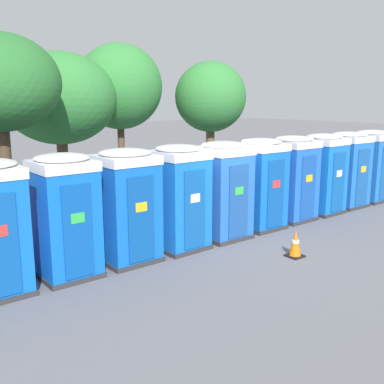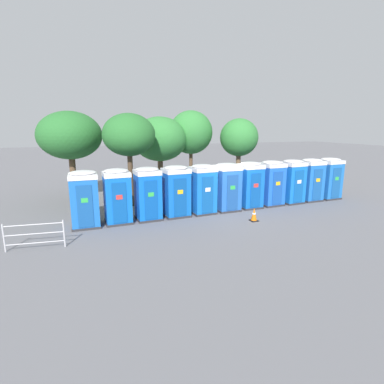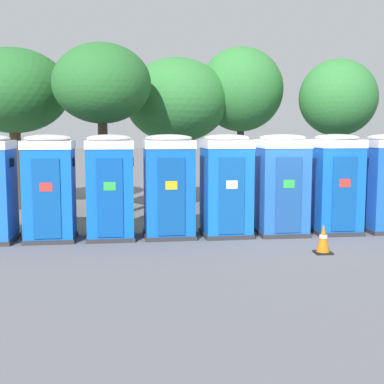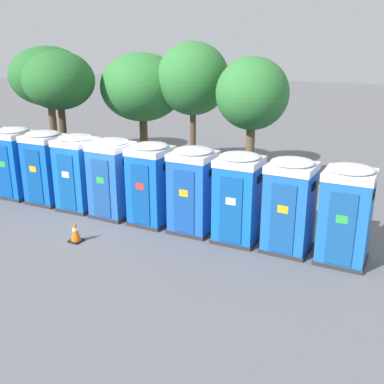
{
  "view_description": "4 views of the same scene",
  "coord_description": "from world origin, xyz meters",
  "views": [
    {
      "loc": [
        -7.45,
        -8.84,
        3.55
      ],
      "look_at": [
        -1.02,
        -0.15,
        1.35
      ],
      "focal_mm": 42.0,
      "sensor_mm": 36.0,
      "label": 1
    },
    {
      "loc": [
        -7.12,
        -14.09,
        4.4
      ],
      "look_at": [
        -2.01,
        -0.19,
        1.16
      ],
      "focal_mm": 28.0,
      "sensor_mm": 36.0,
      "label": 2
    },
    {
      "loc": [
        -3.49,
        -13.28,
        2.68
      ],
      "look_at": [
        -2.28,
        -0.2,
        1.11
      ],
      "focal_mm": 50.0,
      "sensor_mm": 36.0,
      "label": 3
    },
    {
      "loc": [
        8.92,
        -10.87,
        5.28
      ],
      "look_at": [
        2.85,
        -0.0,
        1.22
      ],
      "focal_mm": 42.0,
      "sensor_mm": 36.0,
      "label": 4
    }
  ],
  "objects": [
    {
      "name": "street_tree_1",
      "position": [
        -4.65,
        2.54,
        3.94
      ],
      "size": [
        2.84,
        2.84,
        5.12
      ],
      "color": "#4C3826",
      "rests_on": "ground"
    },
    {
      "name": "traffic_cone",
      "position": [
        0.36,
        -2.3,
        0.31
      ],
      "size": [
        0.36,
        0.36,
        0.64
      ],
      "color": "black",
      "rests_on": "ground"
    },
    {
      "name": "portapotty_2",
      "position": [
        -4.29,
        -0.27,
        1.28
      ],
      "size": [
        1.21,
        1.25,
        2.54
      ],
      "color": "#2D2D33",
      "rests_on": "ground"
    },
    {
      "name": "portapotty_3",
      "position": [
        -2.86,
        -0.21,
        1.28
      ],
      "size": [
        1.3,
        1.26,
        2.54
      ],
      "color": "#2D2D33",
      "rests_on": "ground"
    },
    {
      "name": "portapotty_10",
      "position": [
        7.17,
        0.13,
        1.28
      ],
      "size": [
        1.28,
        1.25,
        2.54
      ],
      "color": "#2D2D33",
      "rests_on": "ground"
    },
    {
      "name": "street_tree_3",
      "position": [
        -0.07,
        5.3,
        4.01
      ],
      "size": [
        2.92,
        2.92,
        5.47
      ],
      "color": "brown",
      "rests_on": "ground"
    },
    {
      "name": "street_tree_0",
      "position": [
        2.97,
        4.1,
        3.65
      ],
      "size": [
        2.57,
        2.57,
        4.95
      ],
      "color": "brown",
      "rests_on": "ground"
    },
    {
      "name": "ground_plane",
      "position": [
        0.0,
        0.0,
        0.0
      ],
      "size": [
        120.0,
        120.0,
        0.0
      ],
      "primitive_type": "plane",
      "color": "slate"
    },
    {
      "name": "portapotty_5",
      "position": [
        0.01,
        -0.14,
        1.28
      ],
      "size": [
        1.25,
        1.23,
        2.54
      ],
      "color": "#2D2D33",
      "rests_on": "ground"
    },
    {
      "name": "portapotty_8",
      "position": [
        4.3,
        0.03,
        1.28
      ],
      "size": [
        1.27,
        1.26,
        2.54
      ],
      "color": "#2D2D33",
      "rests_on": "ground"
    },
    {
      "name": "portapotty_9",
      "position": [
        5.73,
        0.11,
        1.28
      ],
      "size": [
        1.23,
        1.22,
        2.54
      ],
      "color": "#2D2D33",
      "rests_on": "ground"
    },
    {
      "name": "street_tree_2",
      "position": [
        -7.69,
        4.91,
        3.88
      ],
      "size": [
        3.64,
        3.64,
        5.29
      ],
      "color": "brown",
      "rests_on": "ground"
    },
    {
      "name": "street_tree_4",
      "position": [
        -2.33,
        4.95,
        3.6
      ],
      "size": [
        3.5,
        3.5,
        5.04
      ],
      "color": "brown",
      "rests_on": "ground"
    },
    {
      "name": "portapotty_6",
      "position": [
        1.44,
        -0.05,
        1.28
      ],
      "size": [
        1.19,
        1.22,
        2.54
      ],
      "color": "#2D2D33",
      "rests_on": "ground"
    },
    {
      "name": "portapotty_4",
      "position": [
        -1.43,
        -0.18,
        1.28
      ],
      "size": [
        1.28,
        1.28,
        2.54
      ],
      "color": "#2D2D33",
      "rests_on": "ground"
    },
    {
      "name": "portapotty_7",
      "position": [
        2.87,
        0.02,
        1.28
      ],
      "size": [
        1.27,
        1.25,
        2.54
      ],
      "color": "#2D2D33",
      "rests_on": "ground"
    }
  ]
}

